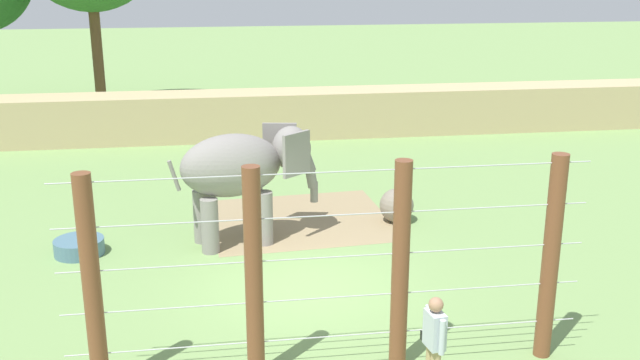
{
  "coord_description": "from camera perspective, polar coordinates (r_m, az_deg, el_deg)",
  "views": [
    {
      "loc": [
        -1.69,
        -13.37,
        6.33
      ],
      "look_at": [
        0.7,
        2.71,
        1.4
      ],
      "focal_mm": 40.92,
      "sensor_mm": 36.0,
      "label": 1
    }
  ],
  "objects": [
    {
      "name": "enrichment_ball",
      "position": [
        18.35,
        6.01,
        -1.99
      ],
      "size": [
        0.85,
        0.85,
        0.85
      ],
      "primitive_type": "sphere",
      "color": "gray",
      "rests_on": "ground"
    },
    {
      "name": "cable_fence",
      "position": [
        11.26,
        0.78,
        -7.19
      ],
      "size": [
        8.13,
        0.28,
        3.47
      ],
      "color": "brown",
      "rests_on": "ground"
    },
    {
      "name": "zookeeper",
      "position": [
        11.08,
        8.91,
        -12.55
      ],
      "size": [
        0.27,
        0.58,
        1.67
      ],
      "color": "tan",
      "rests_on": "ground"
    },
    {
      "name": "elephant",
      "position": [
        16.69,
        -6.04,
        0.85
      ],
      "size": [
        3.49,
        1.9,
        2.64
      ],
      "color": "gray",
      "rests_on": "ground"
    },
    {
      "name": "dirt_patch",
      "position": [
        18.52,
        -1.58,
        -3.11
      ],
      "size": [
        4.74,
        4.35,
        0.01
      ],
      "primitive_type": "cube",
      "rotation": [
        0.0,
        0.0,
        0.07
      ],
      "color": "#937F5B",
      "rests_on": "ground"
    },
    {
      "name": "ground_plane",
      "position": [
        14.89,
        -1.15,
        -8.3
      ],
      "size": [
        120.0,
        120.0,
        0.0
      ],
      "primitive_type": "plane",
      "color": "#759956"
    },
    {
      "name": "water_tub",
      "position": [
        17.22,
        -18.32,
        -4.95
      ],
      "size": [
        1.1,
        1.1,
        0.35
      ],
      "color": "slate",
      "rests_on": "ground"
    },
    {
      "name": "embankment_wall",
      "position": [
        27.11,
        -4.73,
        5.13
      ],
      "size": [
        36.0,
        1.8,
        1.68
      ],
      "primitive_type": "cube",
      "color": "tan",
      "rests_on": "ground"
    }
  ]
}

